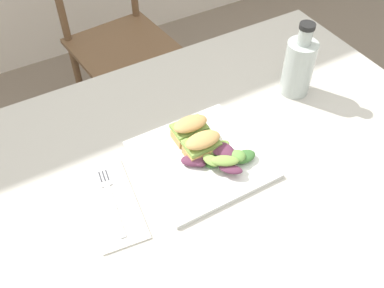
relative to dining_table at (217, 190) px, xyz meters
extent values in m
cube|color=#BCB7AD|center=(0.00, 0.00, 0.11)|extent=(1.19, 0.87, 0.03)
cube|color=#2D2D33|center=(-0.53, 0.36, -0.26)|extent=(0.07, 0.07, 0.71)
cube|color=#2D2D33|center=(0.53, 0.36, -0.26)|extent=(0.07, 0.07, 0.71)
cylinder|color=brown|center=(-0.02, 0.76, -0.40)|extent=(0.03, 0.03, 0.43)
cylinder|color=brown|center=(0.32, 0.79, -0.40)|extent=(0.03, 0.03, 0.43)
cylinder|color=brown|center=(-0.06, 1.10, -0.40)|extent=(0.03, 0.03, 0.43)
cylinder|color=brown|center=(0.28, 1.13, -0.40)|extent=(0.03, 0.03, 0.43)
cube|color=brown|center=(0.13, 0.94, -0.17)|extent=(0.44, 0.44, 0.02)
cube|color=white|center=(-0.04, 0.01, 0.13)|extent=(0.28, 0.28, 0.01)
cube|color=tan|center=(-0.03, 0.02, 0.15)|extent=(0.09, 0.05, 0.02)
cube|color=#84A84C|center=(-0.03, 0.03, 0.17)|extent=(0.08, 0.06, 0.01)
ellipsoid|color=tan|center=(-0.03, 0.02, 0.18)|extent=(0.09, 0.05, 0.02)
cube|color=tan|center=(-0.03, 0.08, 0.15)|extent=(0.09, 0.05, 0.02)
cube|color=#84A84C|center=(-0.03, 0.09, 0.17)|extent=(0.08, 0.06, 0.01)
ellipsoid|color=tan|center=(-0.03, 0.08, 0.18)|extent=(0.09, 0.05, 0.02)
ellipsoid|color=#3D7033|center=(-0.02, -0.01, 0.14)|extent=(0.06, 0.05, 0.01)
ellipsoid|color=#3D7033|center=(0.04, -0.04, 0.15)|extent=(0.06, 0.04, 0.02)
ellipsoid|color=#602D47|center=(-0.07, 0.01, 0.15)|extent=(0.07, 0.06, 0.02)
ellipsoid|color=#6B9E47|center=(0.03, -0.04, 0.16)|extent=(0.04, 0.04, 0.02)
ellipsoid|color=#602D47|center=(0.01, -0.01, 0.16)|extent=(0.05, 0.06, 0.02)
ellipsoid|color=#602D47|center=(0.00, 0.00, 0.16)|extent=(0.05, 0.04, 0.01)
ellipsoid|color=#4C2338|center=(-0.06, 0.00, 0.15)|extent=(0.04, 0.05, 0.01)
ellipsoid|color=#602D47|center=(-0.01, -0.06, 0.16)|extent=(0.06, 0.06, 0.01)
ellipsoid|color=#602D47|center=(-0.05, 0.01, 0.15)|extent=(0.06, 0.07, 0.01)
ellipsoid|color=#84A84C|center=(-0.04, -0.02, 0.16)|extent=(0.04, 0.05, 0.01)
ellipsoid|color=#84A84C|center=(0.00, 0.01, 0.16)|extent=(0.06, 0.04, 0.02)
ellipsoid|color=#84A84C|center=(-0.01, -0.04, 0.17)|extent=(0.07, 0.06, 0.02)
cube|color=silver|center=(-0.27, 0.00, 0.13)|extent=(0.13, 0.24, 0.00)
cube|color=silver|center=(-0.27, -0.02, 0.14)|extent=(0.03, 0.14, 0.00)
cube|color=silver|center=(-0.26, 0.07, 0.14)|extent=(0.03, 0.05, 0.00)
cube|color=#38383D|center=(-0.25, 0.08, 0.14)|extent=(0.01, 0.03, 0.00)
cube|color=#38383D|center=(-0.26, 0.08, 0.14)|extent=(0.01, 0.03, 0.00)
cube|color=#38383D|center=(-0.27, 0.08, 0.14)|extent=(0.01, 0.03, 0.00)
cylinder|color=black|center=(0.31, 0.11, 0.18)|extent=(0.07, 0.07, 0.11)
cylinder|color=#B2BCB7|center=(0.31, 0.11, 0.21)|extent=(0.08, 0.08, 0.15)
cylinder|color=#B2BCB7|center=(0.31, 0.11, 0.30)|extent=(0.04, 0.04, 0.04)
cylinder|color=black|center=(0.31, 0.11, 0.33)|extent=(0.04, 0.04, 0.01)
camera|label=1|loc=(-0.39, -0.55, 0.90)|focal=40.41mm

